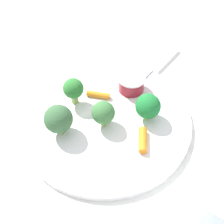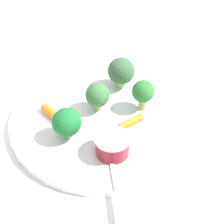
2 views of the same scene
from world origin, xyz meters
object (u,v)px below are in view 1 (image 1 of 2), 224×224
(broccoli_floret_1, at_px, (73,89))
(carrot_stick_0, at_px, (98,95))
(broccoli_floret_2, at_px, (148,106))
(fork, at_px, (153,69))
(drinking_glass, at_px, (218,208))
(sauce_cup, at_px, (131,83))
(broccoli_floret_3, at_px, (58,119))
(plate, at_px, (105,119))
(broccoli_floret_0, at_px, (103,113))
(carrot_stick_1, at_px, (142,141))

(broccoli_floret_1, bearing_deg, carrot_stick_0, 58.81)
(broccoli_floret_2, xyz_separation_m, fork, (-0.06, 0.11, -0.03))
(carrot_stick_0, height_order, drinking_glass, drinking_glass)
(broccoli_floret_1, bearing_deg, sauce_cup, 59.30)
(broccoli_floret_3, relative_size, drinking_glass, 0.51)
(sauce_cup, distance_m, fork, 0.07)
(broccoli_floret_2, bearing_deg, plate, -139.71)
(sauce_cup, height_order, broccoli_floret_3, broccoli_floret_3)
(broccoli_floret_2, height_order, carrot_stick_0, broccoli_floret_2)
(sauce_cup, xyz_separation_m, broccoli_floret_3, (-0.03, -0.15, 0.02))
(plate, distance_m, carrot_stick_0, 0.05)
(fork, bearing_deg, carrot_stick_0, -103.51)
(sauce_cup, relative_size, broccoli_floret_0, 1.02)
(plate, distance_m, drinking_glass, 0.23)
(broccoli_floret_0, bearing_deg, broccoli_floret_3, -125.89)
(broccoli_floret_0, height_order, drinking_glass, drinking_glass)
(broccoli_floret_0, xyz_separation_m, fork, (-0.02, 0.16, -0.03))
(broccoli_floret_3, distance_m, drinking_glass, 0.26)
(broccoli_floret_0, xyz_separation_m, broccoli_floret_3, (-0.04, -0.06, 0.00))
(drinking_glass, bearing_deg, broccoli_floret_1, 174.01)
(broccoli_floret_2, relative_size, carrot_stick_0, 1.20)
(plate, distance_m, broccoli_floret_0, 0.04)
(broccoli_floret_0, bearing_deg, sauce_cup, 100.18)
(sauce_cup, bearing_deg, carrot_stick_1, -43.21)
(sauce_cup, bearing_deg, broccoli_floret_1, -120.70)
(broccoli_floret_0, distance_m, fork, 0.17)
(broccoli_floret_1, relative_size, fork, 0.28)
(broccoli_floret_1, bearing_deg, broccoli_floret_3, -64.38)
(broccoli_floret_3, height_order, fork, broccoli_floret_3)
(sauce_cup, relative_size, broccoli_floret_1, 0.94)
(sauce_cup, xyz_separation_m, broccoli_floret_0, (0.02, -0.09, 0.01))
(fork, bearing_deg, drinking_glass, -39.40)
(broccoli_floret_0, relative_size, broccoli_floret_3, 0.87)
(broccoli_floret_1, xyz_separation_m, drinking_glass, (0.28, -0.03, 0.01))
(carrot_stick_1, distance_m, fork, 0.18)
(broccoli_floret_3, relative_size, fork, 0.30)
(carrot_stick_0, height_order, carrot_stick_1, carrot_stick_1)
(broccoli_floret_3, xyz_separation_m, drinking_glass, (0.26, 0.03, 0.01))
(broccoli_floret_0, height_order, fork, broccoli_floret_0)
(broccoli_floret_0, bearing_deg, fork, 96.47)
(broccoli_floret_0, height_order, broccoli_floret_1, broccoli_floret_1)
(sauce_cup, height_order, fork, sauce_cup)
(broccoli_floret_0, xyz_separation_m, broccoli_floret_2, (0.05, 0.06, -0.00))
(broccoli_floret_0, relative_size, broccoli_floret_1, 0.92)
(broccoli_floret_3, bearing_deg, carrot_stick_0, 94.00)
(broccoli_floret_0, height_order, broccoli_floret_3, broccoli_floret_3)
(broccoli_floret_2, distance_m, fork, 0.13)
(broccoli_floret_1, bearing_deg, plate, 9.70)
(drinking_glass, bearing_deg, plate, 169.65)
(broccoli_floret_2, xyz_separation_m, carrot_stick_0, (-0.09, -0.02, -0.02))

